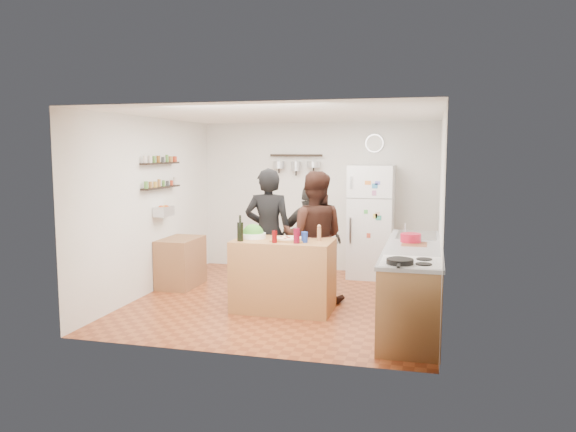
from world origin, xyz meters
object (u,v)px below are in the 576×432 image
(salad_bowl, at_px, (253,236))
(side_table, at_px, (181,262))
(counter_run, at_px, (413,285))
(red_bowl, at_px, (411,238))
(person_center, at_px, (314,237))
(salt_canister, at_px, (304,237))
(prep_island, at_px, (283,275))
(wine_bottle, at_px, (240,232))
(wall_clock, at_px, (374,143))
(fridge, at_px, (371,222))
(person_left, at_px, (268,233))
(pepper_mill, at_px, (319,234))
(skillet, at_px, (400,261))
(person_back, at_px, (310,239))

(salad_bowl, xyz_separation_m, side_table, (-1.40, 0.79, -0.58))
(counter_run, distance_m, side_table, 3.57)
(red_bowl, bearing_deg, person_center, 165.13)
(salt_canister, bearing_deg, counter_run, 0.80)
(prep_island, bearing_deg, wine_bottle, -156.25)
(salad_bowl, relative_size, side_table, 0.41)
(wall_clock, bearing_deg, fridge, -90.00)
(red_bowl, relative_size, fridge, 0.14)
(person_center, xyz_separation_m, counter_run, (1.34, -0.62, -0.43))
(salad_bowl, distance_m, wine_bottle, 0.29)
(person_left, bearing_deg, pepper_mill, 140.73)
(fridge, bearing_deg, counter_run, -71.94)
(red_bowl, distance_m, fridge, 2.14)
(pepper_mill, xyz_separation_m, counter_run, (1.17, -0.15, -0.54))
(salad_bowl, relative_size, salt_canister, 2.52)
(red_bowl, bearing_deg, person_left, 168.42)
(pepper_mill, height_order, side_table, pepper_mill)
(fridge, bearing_deg, person_left, -127.32)
(salt_canister, bearing_deg, salad_bowl, 166.72)
(wine_bottle, distance_m, salt_canister, 0.81)
(prep_island, height_order, person_center, person_center)
(counter_run, distance_m, skillet, 1.22)
(person_left, relative_size, red_bowl, 7.18)
(prep_island, height_order, fridge, fridge)
(side_table, bearing_deg, person_center, -8.65)
(salad_bowl, relative_size, skillet, 1.24)
(wine_bottle, bearing_deg, salad_bowl, 73.50)
(counter_run, height_order, fridge, fridge)
(salt_canister, bearing_deg, side_table, 155.63)
(person_left, relative_size, fridge, 1.00)
(salt_canister, relative_size, counter_run, 0.05)
(person_left, distance_m, side_table, 1.57)
(prep_island, relative_size, fridge, 0.69)
(counter_run, bearing_deg, person_left, 161.15)
(wine_bottle, relative_size, red_bowl, 0.95)
(wine_bottle, relative_size, fridge, 0.13)
(salad_bowl, bearing_deg, red_bowl, 3.74)
(counter_run, height_order, skillet, skillet)
(salad_bowl, xyz_separation_m, skillet, (1.94, -1.26, 0.00))
(person_center, relative_size, person_back, 1.14)
(person_center, xyz_separation_m, skillet, (1.24, -1.73, 0.06))
(pepper_mill, bearing_deg, person_back, 108.91)
(pepper_mill, height_order, skillet, pepper_mill)
(salad_bowl, relative_size, red_bowl, 1.32)
(salad_bowl, distance_m, person_back, 1.10)
(salad_bowl, distance_m, fridge, 2.51)
(salt_canister, bearing_deg, person_center, 91.63)
(salad_bowl, distance_m, counter_run, 2.10)
(counter_run, xyz_separation_m, side_table, (-3.44, 0.94, -0.09))
(wine_bottle, relative_size, skillet, 0.89)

